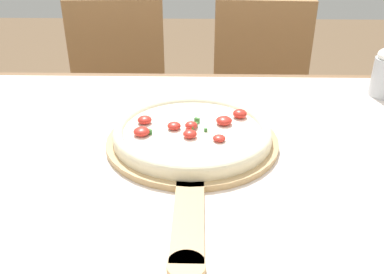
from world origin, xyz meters
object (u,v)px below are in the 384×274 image
object	(u,v)px
chair_left	(118,100)
chair_right	(260,101)
pizza	(192,132)
pizza_peel	(192,146)

from	to	relation	value
chair_left	chair_right	xyz separation A→B (m)	(0.57, -0.00, 0.00)
pizza	chair_left	xyz separation A→B (m)	(-0.32, 0.81, -0.27)
pizza_peel	chair_right	bearing A→B (deg)	73.13
pizza_peel	pizza	world-z (taller)	pizza
chair_right	pizza	bearing A→B (deg)	-103.24
pizza_peel	pizza	distance (m)	0.03
pizza	chair_left	world-z (taller)	chair_left
chair_left	chair_right	size ratio (longest dim) A/B	1.00
chair_left	chair_right	bearing A→B (deg)	-3.88
pizza_peel	pizza	bearing A→B (deg)	90.14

